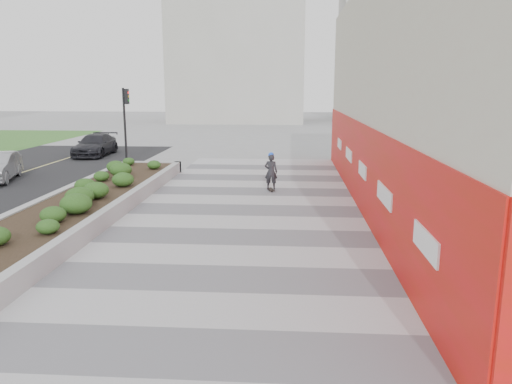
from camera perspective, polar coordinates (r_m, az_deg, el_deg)
ground at (r=9.78m, az=-5.45°, el=-13.71°), size 160.00×160.00×0.00m
walkway at (r=12.52m, az=-3.23°, el=-7.80°), size 8.00×36.00×0.01m
building at (r=18.51m, az=21.48°, el=10.32°), size 6.04×24.08×8.00m
planter at (r=17.60m, az=-19.64°, el=-1.30°), size 3.00×18.00×0.90m
traffic_signal_near at (r=27.65m, az=-14.67°, el=8.46°), size 0.33×0.28×4.20m
distant_bldg_north_l at (r=64.29m, az=-2.01°, el=17.01°), size 16.00×12.00×20.00m
distant_bldg_north_r at (r=70.45m, az=15.69°, el=17.78°), size 14.00×10.00×24.00m
manhole_cover at (r=12.47m, az=-0.93°, el=-7.87°), size 0.44×0.44×0.01m
skateboarder at (r=20.59m, az=1.73°, el=2.36°), size 0.56×0.75×1.62m
car_dark at (r=33.12m, az=-17.90°, el=5.13°), size 2.08×4.68×1.33m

